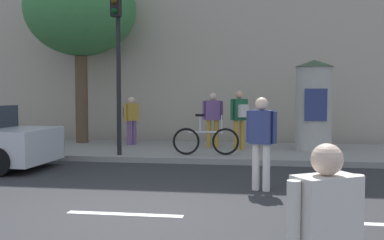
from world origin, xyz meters
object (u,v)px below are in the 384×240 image
object	(u,v)px
pedestrian_in_red_top	(261,136)
pedestrian_with_bag	(240,115)
street_tree	(80,10)
pedestrian_near_pole	(131,117)
poster_column	(314,104)
traffic_light	(117,44)
bicycle_leaning	(206,140)
pedestrian_in_dark_shirt	(213,115)

from	to	relation	value
pedestrian_in_red_top	pedestrian_with_bag	distance (m)	4.88
street_tree	pedestrian_near_pole	xyz separation A→B (m)	(1.77, -0.37, -3.43)
poster_column	traffic_light	bearing A→B (deg)	-158.59
pedestrian_in_red_top	bicycle_leaning	bearing A→B (deg)	112.22
pedestrian_in_red_top	pedestrian_in_dark_shirt	world-z (taller)	pedestrian_in_dark_shirt
pedestrian_in_dark_shirt	bicycle_leaning	xyz separation A→B (m)	(0.00, -1.71, -0.59)
pedestrian_in_red_top	pedestrian_with_bag	world-z (taller)	pedestrian_with_bag
traffic_light	pedestrian_with_bag	xyz separation A→B (m)	(3.11, 1.66, -1.92)
poster_column	pedestrian_near_pole	distance (m)	5.60
traffic_light	pedestrian_near_pole	world-z (taller)	traffic_light
street_tree	bicycle_leaning	distance (m)	6.35
poster_column	pedestrian_near_pole	size ratio (longest dim) A/B	1.71
poster_column	street_tree	bearing A→B (deg)	174.01
pedestrian_in_red_top	pedestrian_near_pole	world-z (taller)	pedestrian_in_red_top
pedestrian_in_dark_shirt	bicycle_leaning	world-z (taller)	pedestrian_in_dark_shirt
pedestrian_in_red_top	traffic_light	bearing A→B (deg)	139.82
pedestrian_near_pole	bicycle_leaning	bearing A→B (deg)	-37.23
pedestrian_in_red_top	poster_column	bearing A→B (deg)	74.42
pedestrian_with_bag	poster_column	bearing A→B (deg)	10.56
traffic_light	street_tree	bearing A→B (deg)	126.77
street_tree	pedestrian_in_dark_shirt	xyz separation A→B (m)	(4.39, -0.65, -3.35)
poster_column	pedestrian_in_red_top	size ratio (longest dim) A/B	1.49
pedestrian_in_red_top	pedestrian_with_bag	size ratio (longest dim) A/B	1.02
traffic_light	poster_column	world-z (taller)	traffic_light
street_tree	pedestrian_with_bag	size ratio (longest dim) A/B	3.45
traffic_light	pedestrian_in_red_top	distance (m)	5.34
pedestrian_with_bag	bicycle_leaning	world-z (taller)	pedestrian_with_bag
pedestrian_near_pole	bicycle_leaning	distance (m)	3.33
pedestrian_with_bag	pedestrian_near_pole	distance (m)	3.54
poster_column	street_tree	xyz separation A→B (m)	(-7.33, 0.77, 3.01)
street_tree	pedestrian_in_red_top	size ratio (longest dim) A/B	3.37
poster_column	pedestrian_in_red_top	bearing A→B (deg)	-105.58
traffic_light	pedestrian_in_red_top	xyz separation A→B (m)	(3.77, -3.18, -2.06)
pedestrian_in_red_top	pedestrian_with_bag	bearing A→B (deg)	97.72
street_tree	pedestrian_near_pole	distance (m)	3.88
pedestrian_with_bag	traffic_light	bearing A→B (deg)	-151.99
traffic_light	pedestrian_near_pole	size ratio (longest dim) A/B	2.88
traffic_light	poster_column	xyz separation A→B (m)	(5.23, 2.05, -1.62)
pedestrian_in_red_top	pedestrian_near_pole	bearing A→B (deg)	126.08
pedestrian_near_pole	pedestrian_in_dark_shirt	bearing A→B (deg)	-6.10
pedestrian_with_bag	pedestrian_near_pole	size ratio (longest dim) A/B	1.13
pedestrian_in_red_top	pedestrian_in_dark_shirt	distance (m)	5.56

